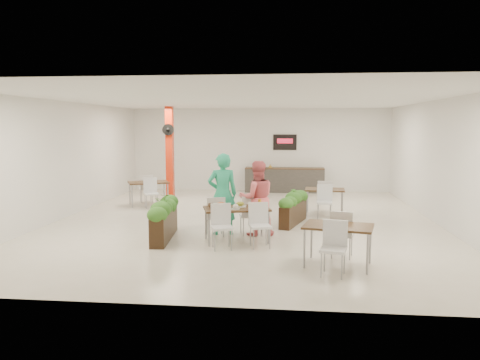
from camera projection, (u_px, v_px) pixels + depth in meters
name	position (u px, v px, depth m)	size (l,w,h in m)	color
ground	(245.00, 221.00, 12.50)	(12.00, 12.00, 0.00)	beige
room_shell	(245.00, 146.00, 12.27)	(10.10, 12.10, 3.22)	white
red_column	(170.00, 151.00, 16.36)	(0.40, 0.41, 3.20)	red
service_counter	(284.00, 179.00, 17.92)	(3.00, 0.64, 2.20)	#2F2C2A
main_table	(236.00, 213.00, 10.21)	(1.61, 1.89, 0.92)	#332011
diner_man	(222.00, 194.00, 10.86)	(0.69, 0.46, 1.90)	#29B583
diner_woman	(257.00, 198.00, 10.79)	(0.84, 0.66, 1.73)	#F46C73
planter_left	(164.00, 216.00, 10.47)	(0.54, 1.96, 1.03)	black
planter_right	(293.00, 206.00, 12.06)	(0.78, 1.69, 0.91)	black
side_table_a	(148.00, 185.00, 14.96)	(1.47, 1.65, 0.92)	#332011
side_table_b	(325.00, 193.00, 13.28)	(1.15, 1.65, 0.92)	#332011
side_table_c	(338.00, 232.00, 8.42)	(1.36, 1.67, 0.92)	#332011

